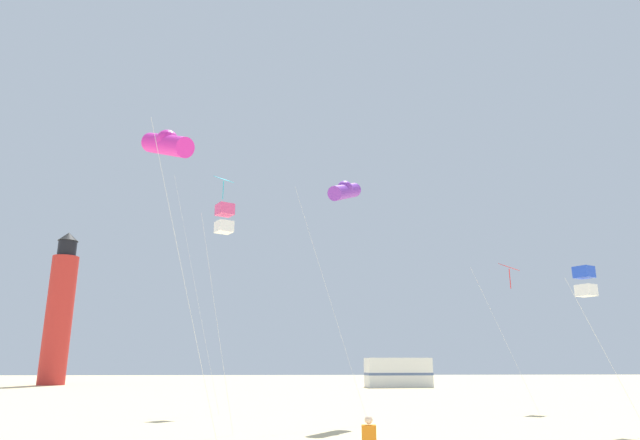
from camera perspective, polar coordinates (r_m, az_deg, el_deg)
kite_flyer_standing at (r=13.95m, az=5.19°, el=-22.07°), size 0.36×0.53×1.16m
kite_box_blue at (r=23.04m, az=26.21°, el=-5.85°), size 2.09×1.64×5.95m
kite_box_rainbow at (r=21.32m, az=-10.07°, el=0.14°), size 1.52×1.19×8.39m
kite_diamond_cyan at (r=31.45m, az=-10.41°, el=3.21°), size 3.37×3.31×12.84m
kite_tube_magenta at (r=19.35m, az=-15.85°, el=7.75°), size 3.30×3.32×10.33m
kite_diamond_scarlet at (r=31.59m, az=19.32°, el=-5.21°), size 2.77×2.77×7.69m
kite_tube_violet at (r=25.85m, az=2.63°, el=3.09°), size 3.34×3.64×11.03m
lighthouse_distant at (r=67.06m, az=-25.83°, el=-8.68°), size 2.80×2.80×16.80m
rv_van_white at (r=55.85m, az=8.27°, el=-15.67°), size 6.62×2.89×2.80m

